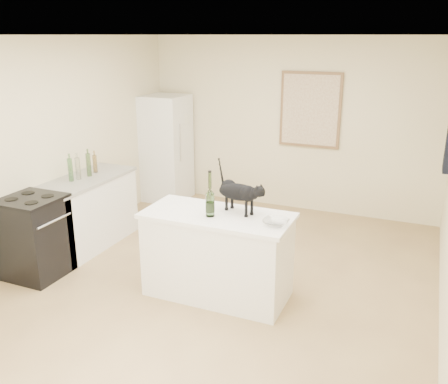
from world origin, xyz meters
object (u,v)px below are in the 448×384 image
(wine_bottle, at_px, (210,196))
(glass_bowl, at_px, (276,223))
(black_cat, at_px, (238,194))
(stove, at_px, (35,238))
(fridge, at_px, (166,148))

(wine_bottle, bearing_deg, glass_bowl, 1.47)
(black_cat, distance_m, glass_bowl, 0.52)
(stove, relative_size, glass_bowl, 3.73)
(stove, distance_m, fridge, 2.98)
(fridge, bearing_deg, black_cat, -47.48)
(black_cat, relative_size, glass_bowl, 2.26)
(fridge, xyz_separation_m, black_cat, (2.22, -2.43, 0.24))
(black_cat, distance_m, wine_bottle, 0.30)
(fridge, bearing_deg, stove, -90.00)
(stove, bearing_deg, black_cat, 13.26)
(black_cat, xyz_separation_m, glass_bowl, (0.46, -0.20, -0.16))
(stove, bearing_deg, fridge, 90.00)
(stove, distance_m, wine_bottle, 2.14)
(black_cat, bearing_deg, wine_bottle, -112.75)
(fridge, height_order, black_cat, fridge)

